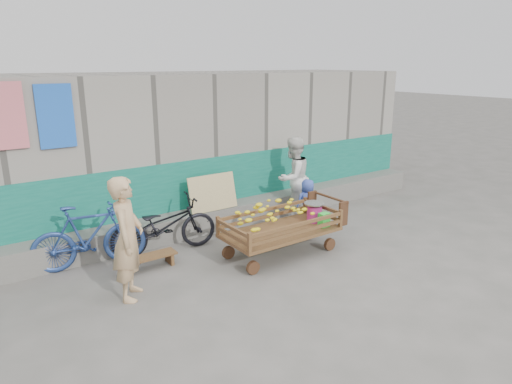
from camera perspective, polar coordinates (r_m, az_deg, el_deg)
ground at (r=7.21m, az=1.68°, el=-10.58°), size 80.00×80.00×0.00m
building_wall at (r=10.14m, az=-12.23°, el=5.61°), size 12.00×3.50×3.00m
banana_cart at (r=7.77m, az=2.89°, el=-3.57°), size 2.18×1.00×0.93m
bench at (r=7.61m, az=-13.25°, el=-8.18°), size 0.90×0.27×0.23m
vendor_man at (r=6.55m, az=-15.74°, el=-5.63°), size 0.70×0.77×1.76m
woman at (r=9.64m, az=4.65°, el=1.77°), size 0.96×0.82×1.74m
child at (r=9.27m, az=6.42°, el=-1.33°), size 0.53×0.41×0.97m
bicycle_dark at (r=8.09m, az=-11.40°, el=-4.15°), size 1.93×0.90×0.98m
bicycle_blue at (r=7.81m, az=-20.14°, el=-5.21°), size 1.84×0.85×1.07m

